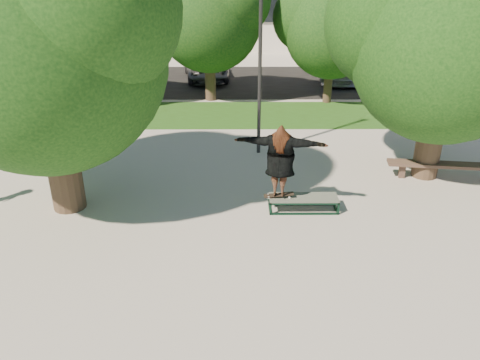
{
  "coord_description": "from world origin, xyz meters",
  "views": [
    {
      "loc": [
        0.27,
        -10.09,
        5.89
      ],
      "look_at": [
        0.34,
        0.6,
        0.97
      ],
      "focal_mm": 35.0,
      "sensor_mm": 36.0,
      "label": 1
    }
  ],
  "objects_px": {
    "tree_left": "(39,35)",
    "grind_box": "(303,203)",
    "lamppost": "(260,60)",
    "tree_right": "(444,38)",
    "car_dark": "(202,67)",
    "car_grey": "(206,67)",
    "bench": "(446,166)",
    "car_silver_a": "(71,69)",
    "car_silver_b": "(339,65)"
  },
  "relations": [
    {
      "from": "grind_box",
      "to": "tree_left",
      "type": "bearing_deg",
      "value": 177.5
    },
    {
      "from": "car_silver_a",
      "to": "car_dark",
      "type": "height_order",
      "value": "car_silver_a"
    },
    {
      "from": "tree_left",
      "to": "car_silver_a",
      "type": "distance_m",
      "value": 15.85
    },
    {
      "from": "tree_left",
      "to": "tree_right",
      "type": "distance_m",
      "value": 10.41
    },
    {
      "from": "lamppost",
      "to": "car_silver_a",
      "type": "height_order",
      "value": "lamppost"
    },
    {
      "from": "lamppost",
      "to": "bench",
      "type": "distance_m",
      "value": 6.55
    },
    {
      "from": "tree_right",
      "to": "car_silver_a",
      "type": "distance_m",
      "value": 19.8
    },
    {
      "from": "car_silver_a",
      "to": "car_silver_b",
      "type": "bearing_deg",
      "value": 0.04
    },
    {
      "from": "bench",
      "to": "car_dark",
      "type": "distance_m",
      "value": 16.03
    },
    {
      "from": "lamppost",
      "to": "grind_box",
      "type": "relative_size",
      "value": 3.39
    },
    {
      "from": "tree_left",
      "to": "tree_right",
      "type": "relative_size",
      "value": 1.09
    },
    {
      "from": "lamppost",
      "to": "car_dark",
      "type": "height_order",
      "value": "lamppost"
    },
    {
      "from": "bench",
      "to": "tree_left",
      "type": "bearing_deg",
      "value": -163.93
    },
    {
      "from": "tree_right",
      "to": "lamppost",
      "type": "relative_size",
      "value": 1.07
    },
    {
      "from": "tree_left",
      "to": "car_silver_b",
      "type": "xyz_separation_m",
      "value": [
        10.29,
        15.41,
        -3.63
      ]
    },
    {
      "from": "tree_left",
      "to": "tree_right",
      "type": "xyz_separation_m",
      "value": [
        10.21,
        1.99,
        -0.33
      ]
    },
    {
      "from": "tree_right",
      "to": "bench",
      "type": "xyz_separation_m",
      "value": [
        0.59,
        -0.36,
        -3.66
      ]
    },
    {
      "from": "lamppost",
      "to": "car_silver_b",
      "type": "distance_m",
      "value": 12.76
    },
    {
      "from": "car_silver_a",
      "to": "car_grey",
      "type": "xyz_separation_m",
      "value": [
        7.36,
        0.68,
        -0.07
      ]
    },
    {
      "from": "tree_left",
      "to": "car_dark",
      "type": "height_order",
      "value": "tree_left"
    },
    {
      "from": "lamppost",
      "to": "car_silver_b",
      "type": "xyz_separation_m",
      "value": [
        5.0,
        11.5,
        -2.36
      ]
    },
    {
      "from": "car_dark",
      "to": "tree_right",
      "type": "bearing_deg",
      "value": -68.77
    },
    {
      "from": "car_grey",
      "to": "car_dark",
      "type": "bearing_deg",
      "value": 171.04
    },
    {
      "from": "grind_box",
      "to": "bench",
      "type": "xyz_separation_m",
      "value": [
        4.5,
        1.91,
        0.25
      ]
    },
    {
      "from": "tree_left",
      "to": "lamppost",
      "type": "height_order",
      "value": "tree_left"
    },
    {
      "from": "tree_left",
      "to": "grind_box",
      "type": "relative_size",
      "value": 3.95
    },
    {
      "from": "tree_left",
      "to": "lamppost",
      "type": "relative_size",
      "value": 1.16
    },
    {
      "from": "bench",
      "to": "car_silver_a",
      "type": "xyz_separation_m",
      "value": [
        -15.37,
        13.09,
        0.3
      ]
    },
    {
      "from": "tree_left",
      "to": "grind_box",
      "type": "bearing_deg",
      "value": -2.5
    },
    {
      "from": "car_silver_b",
      "to": "tree_right",
      "type": "bearing_deg",
      "value": -84.19
    },
    {
      "from": "grind_box",
      "to": "car_silver_a",
      "type": "bearing_deg",
      "value": 125.92
    },
    {
      "from": "tree_left",
      "to": "grind_box",
      "type": "height_order",
      "value": "tree_left"
    },
    {
      "from": "tree_right",
      "to": "car_silver_a",
      "type": "relative_size",
      "value": 1.51
    },
    {
      "from": "tree_right",
      "to": "bench",
      "type": "distance_m",
      "value": 3.72
    },
    {
      "from": "tree_left",
      "to": "bench",
      "type": "relative_size",
      "value": 2.08
    },
    {
      "from": "car_dark",
      "to": "car_silver_a",
      "type": "bearing_deg",
      "value": 177.1
    },
    {
      "from": "car_silver_a",
      "to": "car_silver_b",
      "type": "distance_m",
      "value": 14.88
    },
    {
      "from": "car_silver_a",
      "to": "lamppost",
      "type": "bearing_deg",
      "value": -50.23
    },
    {
      "from": "car_grey",
      "to": "tree_right",
      "type": "bearing_deg",
      "value": -70.01
    },
    {
      "from": "tree_left",
      "to": "lamppost",
      "type": "bearing_deg",
      "value": 36.42
    },
    {
      "from": "car_silver_b",
      "to": "bench",
      "type": "bearing_deg",
      "value": -81.72
    },
    {
      "from": "tree_right",
      "to": "grind_box",
      "type": "distance_m",
      "value": 5.97
    },
    {
      "from": "bench",
      "to": "car_silver_b",
      "type": "xyz_separation_m",
      "value": [
        -0.51,
        13.77,
        0.36
      ]
    },
    {
      "from": "tree_right",
      "to": "car_grey",
      "type": "relative_size",
      "value": 1.37
    },
    {
      "from": "car_silver_a",
      "to": "car_dark",
      "type": "relative_size",
      "value": 1.02
    },
    {
      "from": "car_dark",
      "to": "car_silver_b",
      "type": "bearing_deg",
      "value": -8.32
    },
    {
      "from": "car_grey",
      "to": "lamppost",
      "type": "bearing_deg",
      "value": -86.68
    },
    {
      "from": "tree_left",
      "to": "car_dark",
      "type": "bearing_deg",
      "value": 80.41
    },
    {
      "from": "tree_right",
      "to": "car_dark",
      "type": "bearing_deg",
      "value": 119.56
    },
    {
      "from": "car_dark",
      "to": "bench",
      "type": "bearing_deg",
      "value": -67.56
    }
  ]
}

